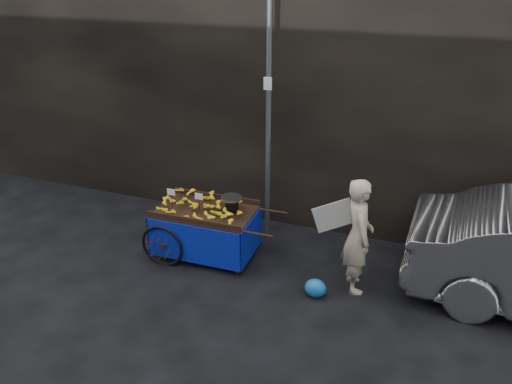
% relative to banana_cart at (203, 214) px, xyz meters
% --- Properties ---
extents(ground, '(80.00, 80.00, 0.00)m').
position_rel_banana_cart_xyz_m(ground, '(0.35, -0.29, -0.65)').
color(ground, black).
rests_on(ground, ground).
extents(building_wall, '(13.50, 2.00, 5.00)m').
position_rel_banana_cart_xyz_m(building_wall, '(0.74, 2.31, 1.85)').
color(building_wall, black).
rests_on(building_wall, ground).
extents(street_pole, '(0.12, 0.10, 4.00)m').
position_rel_banana_cart_xyz_m(street_pole, '(0.65, 1.01, 1.36)').
color(street_pole, slate).
rests_on(street_pole, ground).
extents(banana_cart, '(1.96, 1.00, 1.06)m').
position_rel_banana_cart_xyz_m(banana_cart, '(0.00, 0.00, 0.00)').
color(banana_cart, black).
rests_on(banana_cart, ground).
extents(vendor, '(0.87, 0.68, 1.58)m').
position_rel_banana_cart_xyz_m(vendor, '(2.25, -0.06, 0.14)').
color(vendor, '#CAB396').
rests_on(vendor, ground).
extents(plastic_bag, '(0.28, 0.23, 0.25)m').
position_rel_banana_cart_xyz_m(plastic_bag, '(1.82, -0.45, -0.52)').
color(plastic_bag, blue).
rests_on(plastic_bag, ground).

